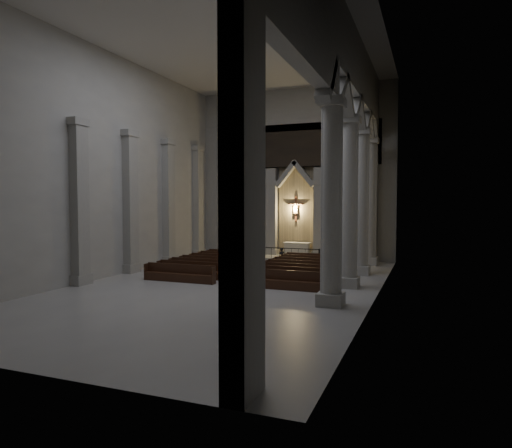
{
  "coord_description": "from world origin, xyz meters",
  "views": [
    {
      "loc": [
        9.08,
        -20.0,
        4.11
      ],
      "look_at": [
        0.27,
        3.0,
        2.82
      ],
      "focal_mm": 32.0,
      "sensor_mm": 36.0,
      "label": 1
    }
  ],
  "objects_px": {
    "candle_stand_left": "(244,252)",
    "candle_stand_right": "(323,257)",
    "worshipper": "(282,257)",
    "pews": "(254,269)",
    "altar": "(297,249)",
    "altar_rail": "(285,252)"
  },
  "relations": [
    {
      "from": "altar",
      "to": "candle_stand_left",
      "type": "bearing_deg",
      "value": -159.0
    },
    {
      "from": "candle_stand_right",
      "to": "worshipper",
      "type": "bearing_deg",
      "value": -131.2
    },
    {
      "from": "altar_rail",
      "to": "candle_stand_left",
      "type": "height_order",
      "value": "candle_stand_left"
    },
    {
      "from": "candle_stand_left",
      "to": "pews",
      "type": "height_order",
      "value": "candle_stand_left"
    },
    {
      "from": "altar",
      "to": "candle_stand_left",
      "type": "distance_m",
      "value": 3.78
    },
    {
      "from": "candle_stand_right",
      "to": "pews",
      "type": "distance_m",
      "value": 6.52
    },
    {
      "from": "altar",
      "to": "altar_rail",
      "type": "relative_size",
      "value": 0.39
    },
    {
      "from": "candle_stand_right",
      "to": "pews",
      "type": "xyz_separation_m",
      "value": [
        -2.49,
        -6.03,
        -0.11
      ]
    },
    {
      "from": "altar",
      "to": "pews",
      "type": "height_order",
      "value": "altar"
    },
    {
      "from": "altar_rail",
      "to": "candle_stand_left",
      "type": "xyz_separation_m",
      "value": [
        -3.26,
        0.78,
        -0.2
      ]
    },
    {
      "from": "altar",
      "to": "pews",
      "type": "distance_m",
      "value": 7.76
    },
    {
      "from": "altar_rail",
      "to": "pews",
      "type": "xyz_separation_m",
      "value": [
        0.0,
        -5.61,
        -0.34
      ]
    },
    {
      "from": "pews",
      "to": "worshipper",
      "type": "height_order",
      "value": "worshipper"
    },
    {
      "from": "altar",
      "to": "candle_stand_right",
      "type": "xyz_separation_m",
      "value": [
        2.22,
        -1.72,
        -0.24
      ]
    },
    {
      "from": "worshipper",
      "to": "altar_rail",
      "type": "bearing_deg",
      "value": 79.26
    },
    {
      "from": "candle_stand_left",
      "to": "candle_stand_right",
      "type": "distance_m",
      "value": 5.76
    },
    {
      "from": "worshipper",
      "to": "candle_stand_left",
      "type": "bearing_deg",
      "value": 120.4
    },
    {
      "from": "altar_rail",
      "to": "pews",
      "type": "distance_m",
      "value": 5.62
    },
    {
      "from": "candle_stand_left",
      "to": "candle_stand_right",
      "type": "bearing_deg",
      "value": -3.68
    },
    {
      "from": "altar_rail",
      "to": "candle_stand_left",
      "type": "bearing_deg",
      "value": 166.47
    },
    {
      "from": "candle_stand_right",
      "to": "altar",
      "type": "bearing_deg",
      "value": 142.24
    },
    {
      "from": "pews",
      "to": "altar",
      "type": "bearing_deg",
      "value": 88.04
    }
  ]
}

